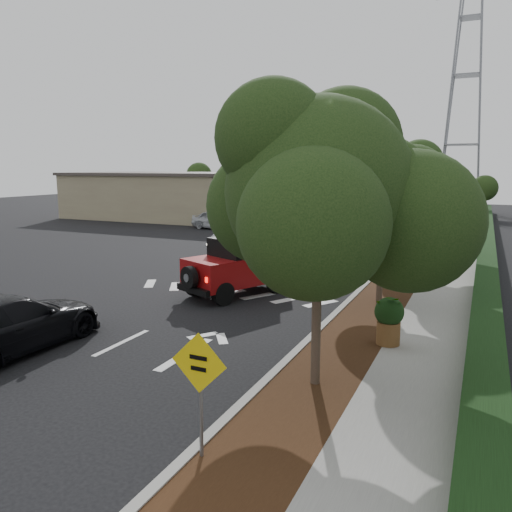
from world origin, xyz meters
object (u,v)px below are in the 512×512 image
Objects in this scene: silver_suv_ahead at (300,249)px; red_jeep at (241,265)px; speed_hump_sign at (200,379)px; black_suv_oncoming at (9,324)px.

red_jeep is at bearing -97.63° from silver_suv_ahead.
speed_hump_sign is (4.22, -9.98, 0.36)m from red_jeep.
silver_suv_ahead is (0.18, 6.07, -0.25)m from red_jeep.
speed_hump_sign is (4.04, -16.05, 0.61)m from silver_suv_ahead.
silver_suv_ahead is 14.17m from black_suv_oncoming.
red_jeep is 0.84× the size of black_suv_oncoming.
speed_hump_sign reaches higher than black_suv_oncoming.
black_suv_oncoming is at bearing -85.97° from red_jeep.
silver_suv_ahead is 1.15× the size of black_suv_oncoming.
silver_suv_ahead is 2.86× the size of speed_hump_sign.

